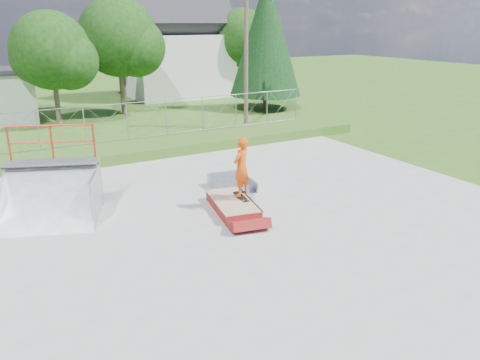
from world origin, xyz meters
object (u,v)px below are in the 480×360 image
(quarter_pipe, at_px, (47,178))
(flat_bank_ramp, at_px, (232,184))
(skater, at_px, (241,169))
(grind_box, at_px, (233,205))

(quarter_pipe, relative_size, flat_bank_ramp, 1.78)
(quarter_pipe, distance_m, skater, 6.03)
(grind_box, bearing_deg, flat_bank_ramp, 72.66)
(grind_box, xyz_separation_m, quarter_pipe, (-5.35, 2.01, 1.23))
(quarter_pipe, bearing_deg, skater, 1.72)
(flat_bank_ramp, height_order, skater, skater)
(flat_bank_ramp, distance_m, skater, 2.24)
(grind_box, height_order, quarter_pipe, quarter_pipe)
(grind_box, distance_m, skater, 1.25)
(flat_bank_ramp, xyz_separation_m, skater, (-0.64, -1.80, 1.16))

